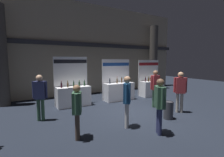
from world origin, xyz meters
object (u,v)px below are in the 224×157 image
Objects in this scene: exhibitor_booth_1 at (119,90)px; visitor_5 at (40,94)px; exhibitor_booth_0 at (73,94)px; visitor_3 at (155,85)px; trash_bin at (168,110)px; visitor_2 at (180,88)px; visitor_6 at (127,97)px; visitor_1 at (77,107)px; visitor_7 at (160,101)px; exhibitor_booth_2 at (151,87)px.

visitor_5 is at bearing -163.22° from exhibitor_booth_1.
exhibitor_booth_1 reaches higher than visitor_5.
visitor_3 is (3.36, -2.20, 0.47)m from exhibitor_booth_0.
exhibitor_booth_0 is 3.57× the size of trash_bin.
visitor_3 reaches higher than visitor_2.
visitor_3 is 1.03× the size of visitor_6.
visitor_3 is 2.92m from visitor_6.
visitor_1 is (-3.59, 0.18, 0.60)m from trash_bin.
exhibitor_booth_0 is 3.62m from visitor_1.
exhibitor_booth_0 is at bearing 47.23° from visitor_7.
exhibitor_booth_1 reaches higher than visitor_2.
trash_bin is 1.31m from visitor_2.
visitor_1 is at bearing -50.47° from visitor_6.
visitor_2 is 0.99× the size of visitor_3.
trash_bin is at bearing -124.98° from exhibitor_booth_2.
visitor_6 is at bearing -118.66° from exhibitor_booth_1.
visitor_6 is (-2.60, -1.31, -0.04)m from visitor_3.
exhibitor_booth_2 is at bearing -10.73° from visitor_7.
visitor_2 is (4.64, 0.12, 0.13)m from visitor_1.
visitor_3 is at bearing -33.17° from exhibitor_booth_0.
visitor_2 is at bearing 133.98° from visitor_6.
visitor_5 is 3.24m from visitor_6.
visitor_7 is at bearing 72.20° from visitor_6.
visitor_5 is at bearing -137.96° from visitor_1.
visitor_6 is (2.44, -2.14, -0.00)m from visitor_5.
visitor_6 is (-1.88, -3.44, 0.44)m from exhibitor_booth_1.
visitor_3 is 1.04× the size of visitor_7.
exhibitor_booth_1 is 1.02× the size of exhibitor_booth_2.
visitor_3 is (-0.32, 1.15, 0.01)m from visitor_2.
trash_bin is 3.65m from visitor_1.
exhibitor_booth_2 is 1.29× the size of visitor_2.
visitor_7 is (2.27, -0.96, 0.10)m from visitor_1.
trash_bin is at bearing 110.21° from visitor_1.
visitor_2 is 1.03× the size of visitor_7.
visitor_6 is (-2.92, -0.16, -0.04)m from visitor_2.
visitor_2 is (1.04, 0.30, 0.73)m from trash_bin.
visitor_3 is at bearing -71.23° from exhibitor_booth_1.
visitor_7 is (-1.32, -4.36, 0.45)m from exhibitor_booth_1.
exhibitor_booth_0 reaches higher than visitor_6.
trash_bin is at bearing -89.99° from exhibitor_booth_1.
visitor_3 is 5.11m from visitor_5.
visitor_6 is at bearing 41.94° from visitor_2.
exhibitor_booth_1 is at bearing -1.58° from exhibitor_booth_0.
exhibitor_booth_2 is 3.53m from visitor_2.
visitor_3 reaches higher than visitor_7.
visitor_6 is 1.02× the size of visitor_7.
visitor_3 is (4.32, 1.27, 0.13)m from visitor_1.
exhibitor_booth_0 reaches higher than trash_bin.
visitor_7 is at bearing -131.38° from exhibitor_booth_2.
exhibitor_booth_0 is at bearing 154.65° from visitor_3.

